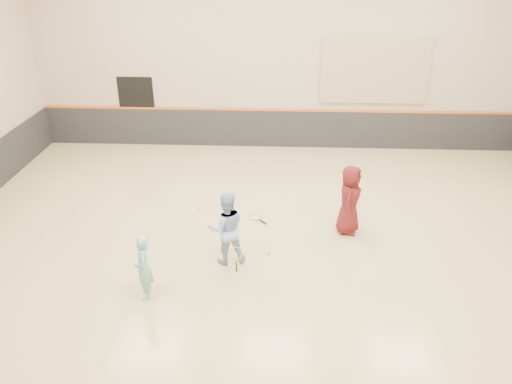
{
  "coord_description": "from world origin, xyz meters",
  "views": [
    {
      "loc": [
        -0.03,
        -9.07,
        5.93
      ],
      "look_at": [
        -0.48,
        0.4,
        1.15
      ],
      "focal_mm": 35.0,
      "sensor_mm": 36.0,
      "label": 1
    }
  ],
  "objects_px": {
    "girl": "(144,267)",
    "young_man": "(349,200)",
    "instructor": "(226,228)",
    "spare_racket": "(255,216)"
  },
  "relations": [
    {
      "from": "spare_racket",
      "to": "young_man",
      "type": "bearing_deg",
      "value": -13.48
    },
    {
      "from": "girl",
      "to": "young_man",
      "type": "distance_m",
      "value": 4.74
    },
    {
      "from": "girl",
      "to": "spare_racket",
      "type": "xyz_separation_m",
      "value": [
        1.88,
        3.04,
        -0.61
      ]
    },
    {
      "from": "instructor",
      "to": "spare_racket",
      "type": "bearing_deg",
      "value": -119.63
    },
    {
      "from": "young_man",
      "to": "spare_racket",
      "type": "xyz_separation_m",
      "value": [
        -2.11,
        0.51,
        -0.76
      ]
    },
    {
      "from": "girl",
      "to": "young_man",
      "type": "bearing_deg",
      "value": 108.3
    },
    {
      "from": "girl",
      "to": "young_man",
      "type": "height_order",
      "value": "young_man"
    },
    {
      "from": "girl",
      "to": "instructor",
      "type": "height_order",
      "value": "instructor"
    },
    {
      "from": "girl",
      "to": "spare_racket",
      "type": "bearing_deg",
      "value": 134.17
    },
    {
      "from": "instructor",
      "to": "young_man",
      "type": "height_order",
      "value": "young_man"
    }
  ]
}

